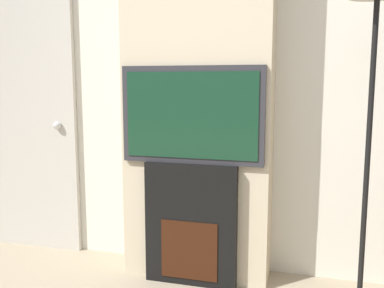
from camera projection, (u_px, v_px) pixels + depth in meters
The scene contains 6 objects.
wall_back at pixel (205, 79), 3.00m from camera, with size 6.00×0.06×2.70m.
chimney_breast at pixel (198, 79), 2.83m from camera, with size 0.99×0.30×2.70m.
fireplace at pixel (192, 224), 2.82m from camera, with size 0.61×0.15×0.81m.
television at pixel (192, 115), 2.72m from camera, with size 0.93×0.07×0.62m.
floor_lamp at pixel (373, 76), 2.28m from camera, with size 0.33×0.33×1.87m.
entry_door at pixel (25, 119), 3.38m from camera, with size 0.91×0.09×2.08m.
Camera 1 is at (0.74, -0.92, 1.33)m, focal length 40.00 mm.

